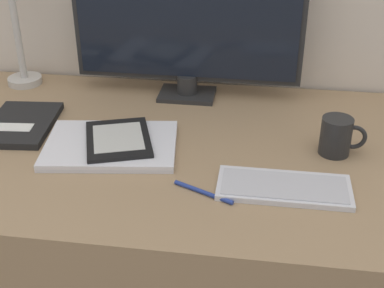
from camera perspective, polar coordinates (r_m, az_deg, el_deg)
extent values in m
cube|color=#997A56|center=(1.47, -1.90, -12.21)|extent=(1.25, 0.75, 0.71)
cube|color=#262626|center=(1.50, -0.52, 5.31)|extent=(0.15, 0.11, 0.01)
cylinder|color=#262626|center=(1.48, -0.52, 6.42)|extent=(0.06, 0.06, 0.05)
cube|color=#262626|center=(1.42, -0.53, 14.23)|extent=(0.61, 0.01, 0.39)
cube|color=black|center=(1.41, -0.58, 14.14)|extent=(0.58, 0.01, 0.36)
cube|color=silver|center=(1.11, 9.77, -4.60)|extent=(0.27, 0.12, 0.01)
cube|color=#B7B7BC|center=(1.10, 9.80, -4.38)|extent=(0.25, 0.10, 0.00)
cube|color=silver|center=(1.25, -8.61, -0.30)|extent=(0.32, 0.25, 0.01)
cube|color=silver|center=(1.25, -8.64, 0.06)|extent=(0.32, 0.25, 0.01)
cube|color=black|center=(1.24, -7.88, 0.53)|extent=(0.20, 0.22, 0.01)
cube|color=beige|center=(1.24, -7.89, 0.74)|extent=(0.15, 0.16, 0.00)
cylinder|color=#BCB7AD|center=(1.65, -17.39, 6.50)|extent=(0.10, 0.10, 0.02)
cylinder|color=#BCB7AD|center=(1.59, -18.35, 12.39)|extent=(0.02, 0.02, 0.34)
cube|color=black|center=(1.39, -17.77, 2.04)|extent=(0.18, 0.24, 0.02)
cube|color=silver|center=(1.36, -18.40, 1.71)|extent=(0.09, 0.05, 0.00)
cylinder|color=black|center=(1.24, 15.08, 0.82)|extent=(0.07, 0.07, 0.09)
torus|color=black|center=(1.25, 16.85, 0.69)|extent=(0.06, 0.01, 0.06)
cylinder|color=navy|center=(1.08, 1.22, -5.16)|extent=(0.13, 0.07, 0.01)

